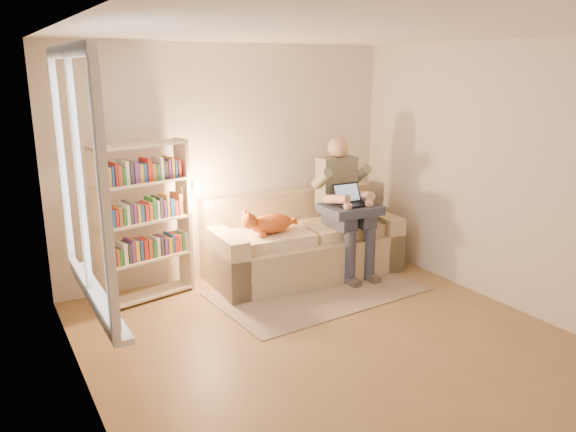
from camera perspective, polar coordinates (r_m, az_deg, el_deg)
floor at (r=4.97m, az=5.37°, el=-13.32°), size 4.50×4.50×0.00m
ceiling at (r=4.39m, az=6.23°, el=18.16°), size 4.00×4.50×0.02m
wall_left at (r=3.75m, az=-20.04°, el=-2.21°), size 0.02×4.50×2.60m
wall_right at (r=5.87m, az=21.92°, el=3.59°), size 0.02×4.50×2.60m
wall_back at (r=6.43m, az=-5.96°, el=5.49°), size 4.00×0.02×2.60m
window at (r=3.93m, az=-19.90°, el=-0.30°), size 0.12×1.52×1.69m
sofa at (r=6.52m, az=1.39°, el=-3.04°), size 2.21×1.07×0.92m
person at (r=6.46m, az=5.62°, el=1.80°), size 0.47×0.72×1.58m
cat at (r=6.07m, az=-2.33°, el=-0.79°), size 0.74×0.28×0.27m
blanket at (r=6.38m, az=6.67°, el=0.73°), size 0.63×0.53×0.10m
laptop at (r=6.36m, az=6.64°, el=1.72°), size 0.35×0.32×0.28m
bookshelf at (r=5.83m, az=-14.45°, el=0.11°), size 1.12×0.44×1.63m
rug at (r=6.10m, az=3.04°, el=-7.66°), size 2.26×1.43×0.01m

